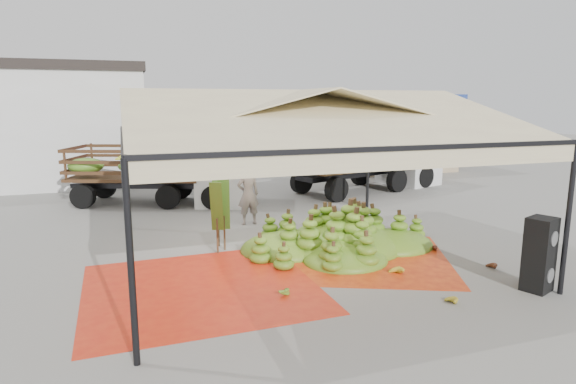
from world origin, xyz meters
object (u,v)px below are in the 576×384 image
object	(u,v)px
truck_right	(374,154)
vendor	(248,194)
truck_left	(167,167)
speaker_stack	(539,254)
banana_heap	(343,227)

from	to	relation	value
truck_right	vendor	bearing A→B (deg)	-165.67
vendor	truck_left	bearing A→B (deg)	-65.32
speaker_stack	truck_right	world-z (taller)	truck_right
truck_left	banana_heap	bearing A→B (deg)	-41.97
banana_heap	truck_left	bearing A→B (deg)	117.49
banana_heap	truck_left	xyz separation A→B (m)	(-3.75, 7.21, 0.78)
speaker_stack	truck_left	world-z (taller)	truck_left
banana_heap	vendor	size ratio (longest dim) A/B	2.80
vendor	truck_right	xyz separation A→B (m)	(6.62, 4.17, 0.57)
vendor	truck_left	world-z (taller)	truck_left
banana_heap	speaker_stack	size ratio (longest dim) A/B	3.50
banana_heap	truck_right	world-z (taller)	truck_right
vendor	truck_right	distance (m)	7.84
vendor	truck_right	world-z (taller)	truck_right
truck_right	truck_left	bearing A→B (deg)	163.21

